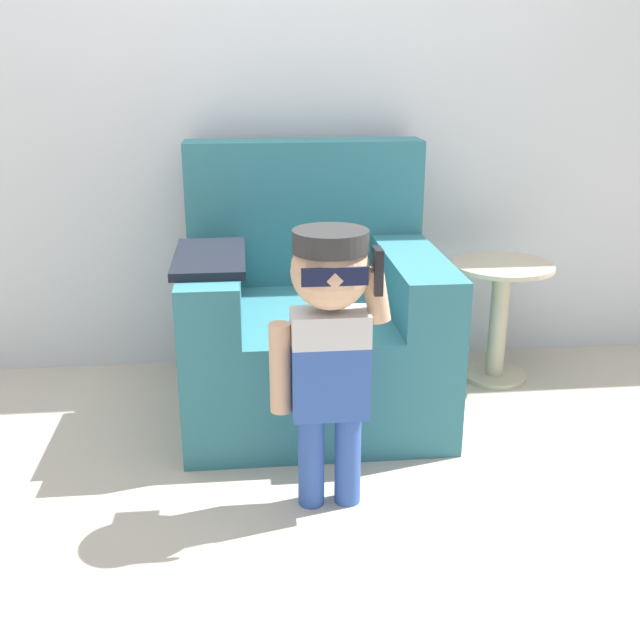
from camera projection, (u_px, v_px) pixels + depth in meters
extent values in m
plane|color=#BCB29E|center=(263.00, 438.00, 2.74)|extent=(10.00, 10.00, 0.00)
cube|color=silver|center=(249.00, 61.00, 3.04)|extent=(10.00, 0.05, 2.60)
cube|color=teal|center=(313.00, 357.00, 2.91)|extent=(0.96, 0.91, 0.43)
cube|color=teal|center=(304.00, 212.00, 3.08)|extent=(0.96, 0.19, 0.58)
cube|color=teal|center=(211.00, 290.00, 2.68)|extent=(0.21, 0.71, 0.20)
cube|color=teal|center=(415.00, 284.00, 2.75)|extent=(0.21, 0.71, 0.20)
cube|color=black|center=(210.00, 258.00, 2.64)|extent=(0.25, 0.50, 0.03)
cylinder|color=#3356AD|center=(311.00, 459.00, 2.29)|extent=(0.08, 0.08, 0.31)
cylinder|color=#3356AD|center=(348.00, 457.00, 2.30)|extent=(0.08, 0.08, 0.31)
cube|color=#3356AD|center=(330.00, 379.00, 2.21)|extent=(0.23, 0.13, 0.23)
cube|color=silver|center=(330.00, 327.00, 2.15)|extent=(0.23, 0.13, 0.10)
sphere|color=tan|center=(330.00, 270.00, 2.10)|extent=(0.23, 0.23, 0.23)
cylinder|color=#2D2D2D|center=(330.00, 241.00, 2.07)|extent=(0.21, 0.21, 0.06)
cube|color=#2D2D2D|center=(326.00, 240.00, 2.17)|extent=(0.13, 0.10, 0.01)
cube|color=#0F1433|center=(335.00, 277.00, 1.99)|extent=(0.18, 0.01, 0.05)
cylinder|color=tan|center=(280.00, 368.00, 2.18)|extent=(0.06, 0.06, 0.27)
cylinder|color=tan|center=(376.00, 295.00, 2.13)|extent=(0.09, 0.06, 0.16)
cube|color=black|center=(377.00, 271.00, 2.09)|extent=(0.02, 0.07, 0.13)
cylinder|color=beige|center=(494.00, 375.00, 3.25)|extent=(0.27, 0.27, 0.02)
cylinder|color=beige|center=(498.00, 324.00, 3.17)|extent=(0.08, 0.08, 0.49)
cylinder|color=beige|center=(503.00, 266.00, 3.09)|extent=(0.42, 0.42, 0.02)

